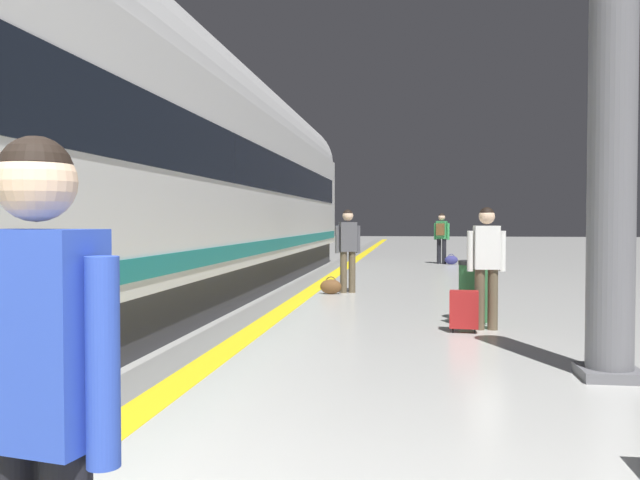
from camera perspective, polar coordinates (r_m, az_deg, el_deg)
safety_line_strip at (r=11.53m, az=-2.77°, el=-5.78°), size 0.36×80.00×0.01m
tactile_edge_band at (r=11.60m, az=-4.45°, el=-5.74°), size 0.65×80.00×0.01m
high_speed_train at (r=10.07m, az=-17.34°, el=7.30°), size 2.94×31.33×4.97m
traveller_foreground at (r=2.09m, az=-23.24°, el=-12.16°), size 0.54×0.27×1.75m
passenger_near at (r=9.31m, az=14.25°, el=-1.59°), size 0.53×0.23×1.69m
suitcase_near at (r=9.09m, az=12.39°, el=-5.92°), size 0.40×0.26×0.56m
passenger_mid at (r=13.63m, az=2.43°, el=-0.39°), size 0.51×0.32×1.73m
duffel_bag_mid at (r=13.45m, az=0.95°, el=-4.06°), size 0.44×0.26×0.36m
passenger_far at (r=22.97m, az=10.50°, el=0.52°), size 0.52×0.41×1.74m
duffel_bag_far at (r=22.81m, az=11.33°, el=-1.70°), size 0.44×0.26×0.36m
platform_pillar at (r=6.82m, az=23.97°, el=3.36°), size 0.56×0.56×3.60m
waste_bin at (r=10.05m, az=13.20°, el=-4.33°), size 0.46×0.46×0.91m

